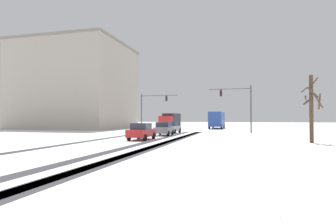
# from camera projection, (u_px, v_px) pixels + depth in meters

# --- Properties ---
(wheel_track_left_lane) EXTENTS (0.77, 38.78, 0.01)m
(wheel_track_left_lane) POSITION_uv_depth(u_px,v_px,m) (165.00, 143.00, 23.80)
(wheel_track_left_lane) COLOR #38383D
(wheel_track_left_lane) RESTS_ON ground
(wheel_track_right_lane) EXTENTS (1.08, 38.78, 0.01)m
(wheel_track_right_lane) POSITION_uv_depth(u_px,v_px,m) (168.00, 143.00, 23.74)
(wheel_track_right_lane) COLOR #38383D
(wheel_track_right_lane) RESTS_ON ground
(wheel_track_center) EXTENTS (0.85, 38.78, 0.01)m
(wheel_track_center) POSITION_uv_depth(u_px,v_px,m) (147.00, 142.00, 24.21)
(wheel_track_center) COLOR #38383D
(wheel_track_center) RESTS_ON ground
(wheel_track_oncoming) EXTENTS (0.89, 38.78, 0.01)m
(wheel_track_oncoming) POSITION_uv_depth(u_px,v_px,m) (90.00, 141.00, 25.62)
(wheel_track_oncoming) COLOR #38383D
(wheel_track_oncoming) RESTS_ON ground
(sidewalk_kerb_right) EXTENTS (4.00, 38.78, 0.12)m
(sidewalk_kerb_right) POSITION_uv_depth(u_px,v_px,m) (281.00, 147.00, 19.80)
(sidewalk_kerb_right) COLOR white
(sidewalk_kerb_right) RESTS_ON ground
(traffic_signal_near_right) EXTENTS (5.74, 0.50, 6.50)m
(traffic_signal_near_right) POSITION_uv_depth(u_px,v_px,m) (239.00, 101.00, 37.40)
(traffic_signal_near_right) COLOR #47474C
(traffic_signal_near_right) RESTS_ON ground
(traffic_signal_far_left) EXTENTS (6.73, 0.38, 6.50)m
(traffic_signal_far_left) POSITION_uv_depth(u_px,v_px,m) (151.00, 105.00, 48.99)
(traffic_signal_far_left) COLOR #47474C
(traffic_signal_far_left) RESTS_ON ground
(car_silver_lead) EXTENTS (1.99, 4.18, 1.62)m
(car_silver_lead) POSITION_uv_depth(u_px,v_px,m) (172.00, 127.00, 39.12)
(car_silver_lead) COLOR #B7BABF
(car_silver_lead) RESTS_ON ground
(car_grey_second) EXTENTS (1.98, 4.17, 1.62)m
(car_grey_second) POSITION_uv_depth(u_px,v_px,m) (164.00, 129.00, 33.88)
(car_grey_second) COLOR slate
(car_grey_second) RESTS_ON ground
(car_red_third) EXTENTS (1.84, 4.10, 1.62)m
(car_red_third) POSITION_uv_depth(u_px,v_px,m) (142.00, 131.00, 26.96)
(car_red_third) COLOR red
(car_red_third) RESTS_ON ground
(bus_oncoming) EXTENTS (2.74, 11.02, 3.38)m
(bus_oncoming) POSITION_uv_depth(u_px,v_px,m) (217.00, 119.00, 57.81)
(bus_oncoming) COLOR #284793
(bus_oncoming) RESTS_ON ground
(box_truck_delivery) EXTENTS (2.57, 7.49, 3.02)m
(box_truck_delivery) POSITION_uv_depth(u_px,v_px,m) (170.00, 121.00, 52.41)
(box_truck_delivery) COLOR red
(box_truck_delivery) RESTS_ON ground
(bare_tree_sidewalk_mid) EXTENTS (1.74, 1.74, 5.78)m
(bare_tree_sidewalk_mid) POSITION_uv_depth(u_px,v_px,m) (312.00, 106.00, 23.59)
(bare_tree_sidewalk_mid) COLOR #4C3828
(bare_tree_sidewalk_mid) RESTS_ON ground
(office_building_far_left_block) EXTENTS (20.95, 18.53, 17.45)m
(office_building_far_left_block) POSITION_uv_depth(u_px,v_px,m) (76.00, 87.00, 58.11)
(office_building_far_left_block) COLOR #A89E8E
(office_building_far_left_block) RESTS_ON ground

